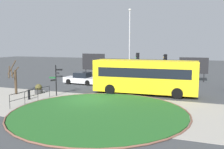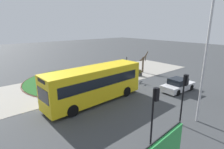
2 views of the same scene
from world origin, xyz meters
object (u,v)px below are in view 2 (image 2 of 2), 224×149
Objects in this scene: bus_yellow at (95,84)px; traffic_light_near at (184,89)px; traffic_light_far at (155,104)px; planter_near_signpost at (139,73)px; lamppost_tall at (206,56)px; bollard_foreground at (123,70)px; street_tree_bare at (143,63)px; car_near_lane at (178,85)px; signpost_directional at (126,66)px.

bus_yellow is 7.83m from traffic_light_near.
traffic_light_far is 3.80× the size of planter_near_signpost.
traffic_light_near is 0.40× the size of lamppost_tall.
lamppost_tall reaches higher than traffic_light_far.
bollard_foreground is 0.28× the size of street_tree_bare.
bus_yellow is 2.64× the size of traffic_light_near.
bus_yellow is 3.01× the size of street_tree_bare.
traffic_light_far is at bearing 53.00° from bollard_foreground.
bollard_foreground is 0.25× the size of traffic_light_far.
car_near_lane is 7.80m from lamppost_tall.
traffic_light_near is (5.04, 10.90, 1.09)m from signpost_directional.
planter_near_signpost is at bearing 27.47° from street_tree_bare.
car_near_lane is at bearing 28.02° from traffic_light_far.
traffic_light_far is (9.52, 3.91, 2.01)m from car_near_lane.
traffic_light_near is at bearing 106.38° from bus_yellow.
signpost_directional is 8.36m from bus_yellow.
bollard_foreground is 0.21× the size of car_near_lane.
bus_yellow is at bearing 17.95° from planter_near_signpost.
bus_yellow is 7.55m from traffic_light_far.
car_near_lane is 1.14× the size of traffic_light_near.
street_tree_bare is (-3.23, -7.74, 0.88)m from car_near_lane.
signpost_directional is 0.78× the size of traffic_light_near.
street_tree_bare is at bearing 48.11° from traffic_light_far.
traffic_light_far is at bearing 52.31° from signpost_directional.
traffic_light_far is at bearing -155.44° from car_near_lane.
traffic_light_near is 1.14× the size of street_tree_bare.
bollard_foreground is at bearing 89.84° from car_near_lane.
car_near_lane is (-8.58, 3.53, -1.12)m from bus_yellow.
car_near_lane is at bearing 98.22° from signpost_directional.
planter_near_signpost is (-2.28, 0.36, -1.22)m from signpost_directional.
traffic_light_near reaches higher than signpost_directional.
traffic_light_near reaches higher than planter_near_signpost.
bus_yellow is 12.54m from street_tree_bare.
street_tree_bare is (-4.25, -0.66, -0.14)m from signpost_directional.
lamppost_tall is (4.78, 4.40, 4.32)m from car_near_lane.
street_tree_bare is (-2.84, 1.49, 1.05)m from bollard_foreground.
street_tree_bare is at bearing 45.16° from traffic_light_near.
bus_yellow is 1.06× the size of lamppost_tall.
bollard_foreground is at bearing 58.67° from traffic_light_far.
traffic_light_far reaches higher than signpost_directional.
traffic_light_far is 0.39× the size of lamppost_tall.
bus_yellow is (8.97, 5.70, 1.29)m from bollard_foreground.
traffic_light_far is (0.93, 7.44, 0.89)m from bus_yellow.
lamppost_tall is 14.94m from street_tree_bare.
car_near_lane is 1.18× the size of traffic_light_far.
car_near_lane is at bearing 67.37° from street_tree_bare.
traffic_light_near is at bearing -24.67° from lamppost_tall.
planter_near_signpost is (-0.88, 2.51, -0.04)m from bollard_foreground.
car_near_lane is at bearing 79.36° from planter_near_signpost.
traffic_light_far is at bearing -5.95° from lamppost_tall.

